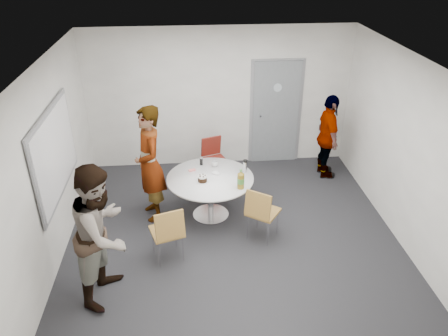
{
  "coord_description": "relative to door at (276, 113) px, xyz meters",
  "views": [
    {
      "loc": [
        -0.61,
        -5.38,
        4.15
      ],
      "look_at": [
        -0.11,
        0.25,
        1.07
      ],
      "focal_mm": 35.0,
      "sensor_mm": 36.0,
      "label": 1
    }
  ],
  "objects": [
    {
      "name": "person_right",
      "position": [
        0.85,
        -0.72,
        -0.22
      ],
      "size": [
        0.41,
        0.95,
        1.61
      ],
      "primitive_type": "imported",
      "rotation": [
        0.0,
        0.0,
        1.55
      ],
      "color": "black",
      "rests_on": "floor"
    },
    {
      "name": "wall_front",
      "position": [
        -1.1,
        -4.98,
        0.32
      ],
      "size": [
        5.0,
        0.0,
        5.0
      ],
      "primitive_type": "plane",
      "rotation": [
        -1.57,
        0.0,
        0.0
      ],
      "color": "beige",
      "rests_on": "floor"
    },
    {
      "name": "wall_right",
      "position": [
        1.4,
        -2.48,
        0.32
      ],
      "size": [
        0.0,
        5.0,
        5.0
      ],
      "primitive_type": "plane",
      "rotation": [
        1.57,
        0.0,
        -1.57
      ],
      "color": "beige",
      "rests_on": "floor"
    },
    {
      "name": "ceiling",
      "position": [
        -1.1,
        -2.48,
        1.67
      ],
      "size": [
        5.0,
        5.0,
        0.0
      ],
      "primitive_type": "plane",
      "rotation": [
        3.14,
        0.0,
        0.0
      ],
      "color": "silver",
      "rests_on": "wall_back"
    },
    {
      "name": "person_main",
      "position": [
        -2.33,
        -1.78,
        -0.08
      ],
      "size": [
        0.63,
        0.79,
        1.9
      ],
      "primitive_type": "imported",
      "rotation": [
        0.0,
        0.0,
        -1.29
      ],
      "color": "#A5C6EA",
      "rests_on": "floor"
    },
    {
      "name": "floor",
      "position": [
        -1.1,
        -2.48,
        -1.03
      ],
      "size": [
        5.0,
        5.0,
        0.0
      ],
      "primitive_type": "plane",
      "color": "black",
      "rests_on": "ground"
    },
    {
      "name": "wall_back",
      "position": [
        -1.1,
        0.02,
        0.32
      ],
      "size": [
        5.0,
        0.0,
        5.0
      ],
      "primitive_type": "plane",
      "rotation": [
        1.57,
        0.0,
        0.0
      ],
      "color": "beige",
      "rests_on": "floor"
    },
    {
      "name": "person_left",
      "position": [
        -2.81,
        -3.48,
        -0.1
      ],
      "size": [
        0.92,
        1.06,
        1.86
      ],
      "primitive_type": "imported",
      "rotation": [
        0.0,
        0.0,
        1.29
      ],
      "color": "white",
      "rests_on": "floor"
    },
    {
      "name": "chair_near_right",
      "position": [
        -0.7,
        -2.59,
        -0.49
      ],
      "size": [
        0.6,
        0.61,
        0.88
      ],
      "rotation": [
        0.0,
        0.0,
        -0.62
      ],
      "color": "olive",
      "rests_on": "floor"
    },
    {
      "name": "chair_far",
      "position": [
        -1.27,
        -0.68,
        -0.52
      ],
      "size": [
        0.51,
        0.53,
        0.84
      ],
      "rotation": [
        0.0,
        0.0,
        3.47
      ],
      "color": "maroon",
      "rests_on": "floor"
    },
    {
      "name": "door",
      "position": [
        0.0,
        0.0,
        0.0
      ],
      "size": [
        1.02,
        0.17,
        2.12
      ],
      "color": "slate",
      "rests_on": "wall_back"
    },
    {
      "name": "wall_left",
      "position": [
        -3.6,
        -2.48,
        0.32
      ],
      "size": [
        0.0,
        5.0,
        5.0
      ],
      "primitive_type": "plane",
      "rotation": [
        1.57,
        0.0,
        1.57
      ],
      "color": "beige",
      "rests_on": "floor"
    },
    {
      "name": "whiteboard",
      "position": [
        -3.56,
        -2.28,
        0.42
      ],
      "size": [
        0.04,
        1.9,
        1.25
      ],
      "color": "gray",
      "rests_on": "wall_left"
    },
    {
      "name": "chair_near_left",
      "position": [
        -2.05,
        -2.96,
        -0.49
      ],
      "size": [
        0.53,
        0.56,
        0.89
      ],
      "rotation": [
        0.0,
        0.0,
        0.31
      ],
      "color": "olive",
      "rests_on": "floor"
    },
    {
      "name": "table",
      "position": [
        -1.37,
        -1.89,
        -0.4
      ],
      "size": [
        1.38,
        1.38,
        1.04
      ],
      "color": "white",
      "rests_on": "floor"
    }
  ]
}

